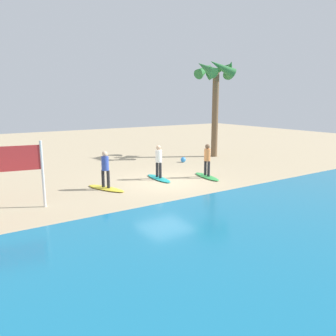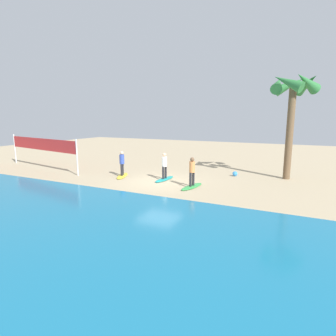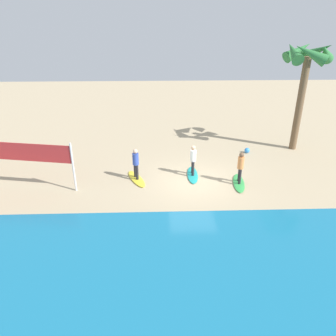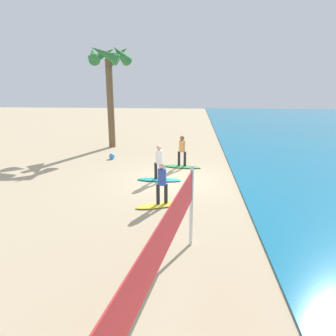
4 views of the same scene
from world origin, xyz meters
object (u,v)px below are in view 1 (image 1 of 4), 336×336
Objects in this scene: surfer_green at (207,158)px; surfer_teal at (159,159)px; surfboard_teal at (159,178)px; beach_ball at (183,160)px; surfboard_yellow at (106,188)px; surfboard_green at (207,177)px; surfer_yellow at (105,167)px; palm_tree at (216,78)px.

surfer_green and surfer_teal have the same top height.
surfboard_teal is 6.33× the size of beach_ball.
surfer_teal is 3.19m from surfboard_yellow.
surfboard_green is 1.28× the size of surfer_yellow.
surfboard_green is 0.99m from surfer_green.
palm_tree reaches higher than beach_ball.
palm_tree reaches higher than surfboard_green.
surfer_yellow is at bearing 6.91° from surfer_teal.
surfer_yellow is (5.30, -0.67, 0.99)m from surfboard_green.
surfer_teal is (2.28, -1.03, 0.00)m from surfer_green.
surfer_teal is (2.28, -1.03, 0.99)m from surfboard_green.
surfer_yellow reaches higher than beach_ball.
palm_tree is at bearing 90.07° from surfboard_yellow.
surfer_green is 0.25× the size of palm_tree.
surfer_green reaches higher than beach_ball.
palm_tree reaches higher than surfer_yellow.
surfer_green is 1.00× the size of surfer_teal.
surfer_green is 4.50m from beach_ball.
surfer_yellow is 0.25× the size of palm_tree.
surfboard_yellow is 7.64m from beach_ball.
surfboard_yellow is at bearing 6.91° from surfer_teal.
surfer_green is at bearing -171.42° from surfboard_green.
surfboard_yellow is (5.30, -0.67, -0.99)m from surfer_green.
palm_tree is at bearing -168.08° from beach_ball.
surfboard_yellow is at bearing 27.15° from beach_ball.
surfboard_yellow is 0.31× the size of palm_tree.
surfer_green reaches higher than surfboard_yellow.
beach_ball reaches higher than surfboard_teal.
surfboard_green is 1.00× the size of surfboard_yellow.
palm_tree is 6.12m from beach_ball.
surfboard_green is at bearing 45.89° from palm_tree.
surfer_teal is 0.25× the size of palm_tree.
beach_ball is at bearing 11.92° from palm_tree.
surfboard_green is 1.28× the size of surfer_teal.
beach_ball is at bearing 94.60° from surfboard_yellow.
beach_ball is (-3.78, -3.12, -0.87)m from surfer_teal.
surfer_yellow is at bearing -88.60° from surfboard_green.
surfboard_teal is 1.28× the size of surfer_teal.
palm_tree is 20.15× the size of beach_ball.
surfboard_green is 2.51m from surfboard_teal.
beach_ball is (-1.50, -4.15, -0.87)m from surfer_green.
surfer_green is 5.43m from surfboard_yellow.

